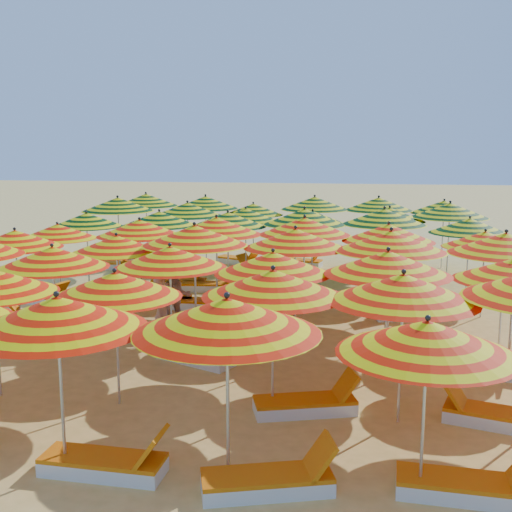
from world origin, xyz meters
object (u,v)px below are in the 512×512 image
Objects in this scene: beachgoer_b at (176,297)px; umbrella_36 at (118,204)px; umbrella_31 at (159,219)px; umbrella_37 at (187,209)px; umbrella_38 at (246,215)px; umbrella_21 at (295,239)px; umbrella_20 at (194,235)px; umbrella_30 at (86,220)px; umbrella_16 at (388,263)px; lounger_17 at (109,265)px; lounger_1 at (107,464)px; lounger_15 at (180,282)px; umbrella_9 at (273,283)px; umbrella_44 at (253,209)px; umbrella_47 at (444,207)px; umbrella_40 at (390,214)px; lounger_7 at (194,355)px; lounger_11 at (160,301)px; beachgoer_a at (162,311)px; umbrella_22 at (391,241)px; lounger_2 at (271,481)px; umbrella_29 at (485,240)px; umbrella_3 at (227,316)px; umbrella_10 at (403,288)px; umbrella_42 at (146,200)px; umbrella_14 at (170,257)px; umbrella_15 at (273,263)px; umbrella_13 at (52,257)px; lounger_22 at (240,260)px; umbrella_8 at (115,285)px; lounger_12 at (196,303)px; umbrella_19 at (117,244)px; lounger_8 at (479,366)px; umbrella_34 at (384,217)px; umbrella_35 at (470,226)px; lounger_23 at (300,262)px; umbrella_39 at (313,217)px; umbrella_43 at (206,202)px; umbrella_46 at (379,204)px; umbrella_25 at (140,228)px; lounger_14 at (405,313)px; lounger_19 at (294,273)px; lounger_6 at (496,416)px; lounger_10 at (42,298)px; umbrella_26 at (216,226)px; lounger_13 at (282,304)px; lounger_16 at (211,286)px; umbrella_18 at (15,239)px; lounger_5 at (308,404)px; lounger_24 at (393,263)px; lounger_3 at (468,486)px.

umbrella_36 is at bearing 95.81° from beachgoer_b.
umbrella_31 is 0.79× the size of umbrella_37.
umbrella_21 is at bearing -69.92° from umbrella_38.
umbrella_20 is 1.23× the size of umbrella_30.
lounger_17 is (-9.62, 9.57, -2.11)m from umbrella_16.
lounger_1 and lounger_15 have the same top height.
umbrella_9 is 0.86× the size of umbrella_36.
umbrella_47 is (6.94, 0.40, 0.16)m from umbrella_44.
umbrella_16 is at bearing -92.07° from umbrella_40.
umbrella_40 is 10.24m from lounger_7.
beachgoer_a is at bearing 94.43° from lounger_11.
umbrella_22 is 1.78× the size of lounger_2.
umbrella_29 is at bearing -57.93° from beachgoer_a.
umbrella_10 is (2.33, 2.31, -0.06)m from umbrella_3.
umbrella_44 is at bearing -5.14° from umbrella_42.
umbrella_42 reaches higher than umbrella_21.
lounger_7 is at bearing -152.66° from umbrella_22.
umbrella_14 reaches higher than umbrella_15.
umbrella_15 is at bearing 1.50° from umbrella_13.
umbrella_10 is at bearing -46.29° from lounger_22.
umbrella_10 reaches higher than umbrella_40.
lounger_12 is at bearing 93.43° from umbrella_8.
umbrella_3 reaches higher than umbrella_19.
beachgoer_a reaches higher than lounger_8.
lounger_8 is (1.75, -6.71, -2.20)m from umbrella_34.
umbrella_35 is at bearing -109.34° from lounger_7.
lounger_23 is (1.60, 8.92, -2.20)m from umbrella_20.
umbrella_21 is 11.42m from umbrella_42.
umbrella_39 is at bearing 154.87° from umbrella_35.
umbrella_46 reaches higher than umbrella_43.
umbrella_25 is at bearing 157.37° from umbrella_21.
beachgoer_b is (-5.63, -1.85, 0.63)m from lounger_14.
umbrella_36 is 6.71m from lounger_19.
umbrella_29 reaches higher than lounger_23.
lounger_6 is (3.91, -11.10, -1.92)m from umbrella_39.
umbrella_25 is 1.41× the size of lounger_10.
umbrella_30 is (-4.76, 2.29, -0.19)m from umbrella_26.
umbrella_35 is 1.59× the size of lounger_2.
lounger_13 is 1.02× the size of lounger_16.
umbrella_18 reaches higher than lounger_5.
lounger_24 is (5.11, 2.42, -1.95)m from umbrella_38.
umbrella_13 is at bearing -99.26° from lounger_15.
lounger_3 is 3.22m from lounger_5.
umbrella_34 is at bearing -32.66° from umbrella_43.
lounger_23 is (1.78, -0.12, -1.93)m from umbrella_44.
umbrella_35 reaches higher than umbrella_38.
umbrella_10 is 16.56m from umbrella_42.
umbrella_19 is 0.87× the size of umbrella_37.
umbrella_22 is (9.11, 0.03, 0.17)m from umbrella_18.
umbrella_22 reaches higher than lounger_6.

